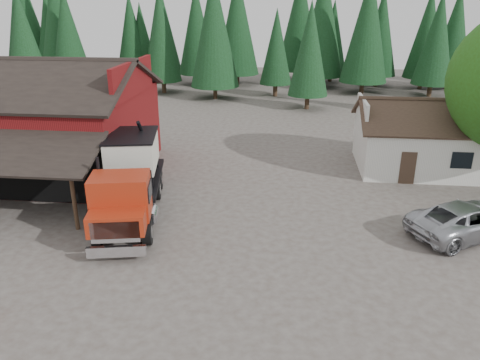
# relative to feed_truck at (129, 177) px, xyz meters

# --- Properties ---
(ground) EXTENTS (120.00, 120.00, 0.00)m
(ground) POSITION_rel_feed_truck_xyz_m (3.50, -4.03, -2.06)
(ground) COLOR #4B423B
(ground) RESTS_ON ground
(red_barn) EXTENTS (12.80, 13.63, 7.18)m
(red_barn) POSITION_rel_feed_truck_xyz_m (-7.50, 5.87, 0.63)
(red_barn) COLOR maroon
(red_barn) RESTS_ON ground
(farmhouse) EXTENTS (8.60, 6.42, 4.65)m
(farmhouse) POSITION_rel_feed_truck_xyz_m (16.50, 8.97, -0.39)
(farmhouse) COLOR silver
(farmhouse) RESTS_ON ground
(conifer_backdrop) EXTENTS (76.00, 16.00, 16.00)m
(conifer_backdrop) POSITION_rel_feed_truck_xyz_m (3.50, 37.97, -2.06)
(conifer_backdrop) COLOR black
(conifer_backdrop) RESTS_ON ground
(near_pine_a) EXTENTS (4.40, 4.40, 11.40)m
(near_pine_a) POSITION_rel_feed_truck_xyz_m (-18.50, 23.97, 4.33)
(near_pine_a) COLOR #382619
(near_pine_a) RESTS_ON ground
(near_pine_b) EXTENTS (3.96, 3.96, 10.40)m
(near_pine_b) POSITION_rel_feed_truck_xyz_m (9.50, 25.97, 3.83)
(near_pine_b) COLOR #382619
(near_pine_b) RESTS_ON ground
(near_pine_d) EXTENTS (5.28, 5.28, 13.40)m
(near_pine_d) POSITION_rel_feed_truck_xyz_m (-0.50, 29.97, 5.34)
(near_pine_d) COLOR #382619
(near_pine_d) RESTS_ON ground
(feed_truck) EXTENTS (4.43, 10.07, 4.40)m
(feed_truck) POSITION_rel_feed_truck_xyz_m (0.00, 0.00, 0.00)
(feed_truck) COLOR black
(feed_truck) RESTS_ON ground
(silver_car) EXTENTS (6.33, 5.13, 1.60)m
(silver_car) POSITION_rel_feed_truck_xyz_m (16.31, -0.50, -1.26)
(silver_car) COLOR #ACAEB4
(silver_car) RESTS_ON ground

